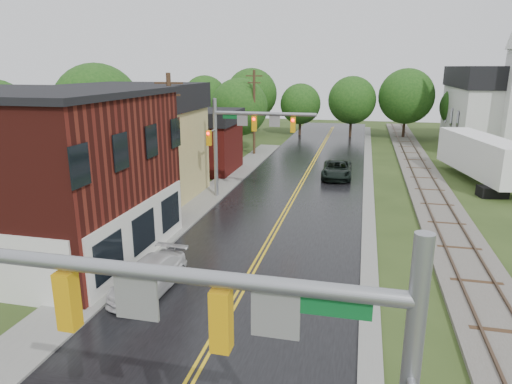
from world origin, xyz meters
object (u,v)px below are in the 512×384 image
(pickup_white, at_px, (149,277))
(semi_trailer, at_px, (481,156))
(tree_left_b, at_px, (99,110))
(tree_left_c, at_px, (178,115))
(utility_pole_b, at_px, (172,144))
(tree_left_e, at_px, (240,108))
(traffic_signal_far, at_px, (244,131))
(utility_pole_c, at_px, (254,111))
(brick_building, at_px, (12,173))
(suv_dark, at_px, (337,170))
(traffic_signal_near, at_px, (268,356))
(church, at_px, (503,99))

(pickup_white, height_order, semi_trailer, semi_trailer)
(tree_left_b, xyz_separation_m, tree_left_c, (4.00, 8.00, -1.21))
(utility_pole_b, bearing_deg, tree_left_e, 94.90)
(traffic_signal_far, height_order, utility_pole_b, utility_pole_b)
(utility_pole_c, bearing_deg, brick_building, -101.09)
(suv_dark, xyz_separation_m, semi_trailer, (11.60, 1.08, 1.53))
(tree_left_b, distance_m, suv_dark, 21.38)
(tree_left_b, bearing_deg, utility_pole_b, -41.86)
(utility_pole_b, height_order, tree_left_e, utility_pole_b)
(traffic_signal_near, relative_size, semi_trailer, 0.59)
(traffic_signal_far, bearing_deg, utility_pole_c, 101.09)
(church, bearing_deg, utility_pole_c, -160.03)
(brick_building, xyz_separation_m, suv_dark, (15.20, 20.00, -3.41))
(traffic_signal_far, xyz_separation_m, semi_trailer, (17.79, 9.08, -2.70))
(brick_building, xyz_separation_m, tree_left_e, (3.64, 30.90, 0.66))
(traffic_signal_far, relative_size, tree_left_e, 0.90)
(brick_building, height_order, traffic_signal_far, brick_building)
(church, distance_m, traffic_signal_near, 54.32)
(utility_pole_b, bearing_deg, tree_left_b, 138.14)
(tree_left_b, distance_m, tree_left_e, 16.67)
(tree_left_b, height_order, tree_left_e, tree_left_b)
(tree_left_e, bearing_deg, traffic_signal_far, -74.11)
(utility_pole_c, height_order, tree_left_e, utility_pole_c)
(suv_dark, relative_size, semi_trailer, 0.43)
(utility_pole_b, height_order, suv_dark, utility_pole_b)
(suv_dark, bearing_deg, traffic_signal_near, -90.06)
(tree_left_e, distance_m, pickup_white, 34.30)
(church, relative_size, utility_pole_b, 2.22)
(utility_pole_b, bearing_deg, semi_trailer, 33.69)
(tree_left_b, bearing_deg, pickup_white, -54.50)
(tree_left_c, height_order, pickup_white, tree_left_c)
(traffic_signal_near, bearing_deg, pickup_white, 125.47)
(utility_pole_c, bearing_deg, tree_left_e, 137.16)
(church, relative_size, tree_left_c, 2.61)
(tree_left_e, bearing_deg, church, 15.20)
(traffic_signal_far, bearing_deg, utility_pole_b, -123.68)
(pickup_white, bearing_deg, traffic_signal_far, 91.89)
(utility_pole_c, bearing_deg, traffic_signal_near, -76.26)
(utility_pole_b, relative_size, tree_left_c, 1.18)
(tree_left_b, bearing_deg, suv_dark, 8.58)
(utility_pole_c, distance_m, tree_left_b, 16.42)
(traffic_signal_far, distance_m, utility_pole_c, 17.33)
(pickup_white, bearing_deg, suv_dark, 77.23)
(brick_building, relative_size, tree_left_c, 1.87)
(traffic_signal_near, relative_size, suv_dark, 1.37)
(pickup_white, bearing_deg, church, 63.39)
(tree_left_e, height_order, semi_trailer, tree_left_e)
(church, distance_m, pickup_white, 48.13)
(brick_building, bearing_deg, pickup_white, -17.73)
(church, distance_m, tree_left_e, 29.91)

